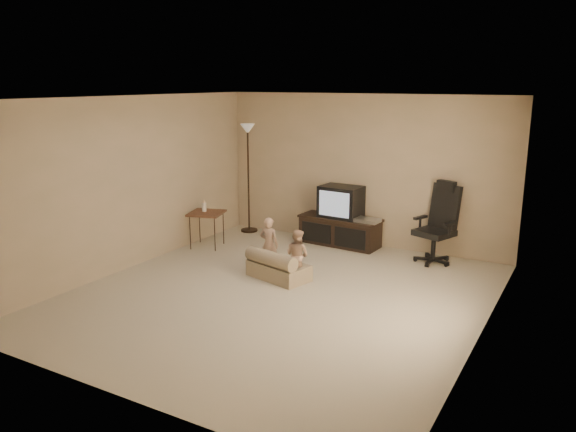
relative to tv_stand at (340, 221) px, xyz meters
name	(u,v)px	position (x,y,z in m)	size (l,w,h in m)	color
floor	(279,295)	(0.27, -2.49, -0.42)	(5.50, 5.50, 0.00)	beige
room_shell	(279,179)	(0.27, -2.49, 1.10)	(5.50, 5.50, 5.50)	silver
tv_stand	(340,221)	(0.00, 0.00, 0.00)	(1.42, 0.61, 1.00)	black
office_chair	(437,234)	(1.65, -0.11, 0.03)	(0.73, 0.75, 1.24)	black
side_table	(206,213)	(-1.89, -1.19, 0.15)	(0.66, 0.66, 0.80)	brown
floor_lamp	(248,154)	(-1.82, -0.02, 1.01)	(0.30, 0.30, 1.96)	black
child_sofa	(277,267)	(-0.08, -1.98, -0.25)	(0.96, 0.69, 0.42)	tan
toddler_left	(269,244)	(-0.35, -1.73, -0.02)	(0.29, 0.21, 0.80)	tan
toddler_right	(297,255)	(0.20, -1.88, -0.05)	(0.35, 0.19, 0.73)	tan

